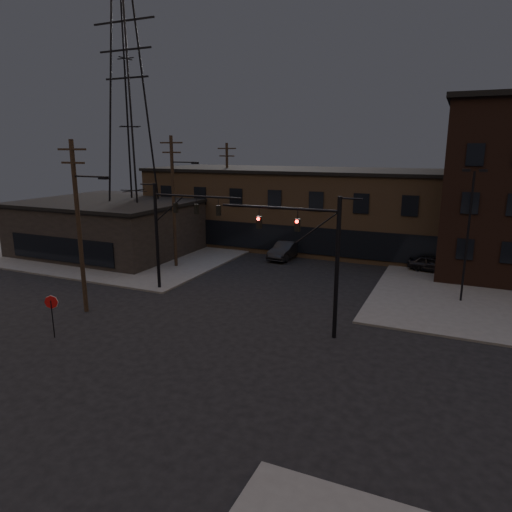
{
  "coord_description": "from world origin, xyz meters",
  "views": [
    {
      "loc": [
        12.31,
        -19.32,
        10.51
      ],
      "look_at": [
        0.3,
        7.5,
        3.5
      ],
      "focal_mm": 32.0,
      "sensor_mm": 36.0,
      "label": 1
    }
  ],
  "objects_px": {
    "parked_car_lot_a": "(432,264)",
    "car_crossing": "(286,250)",
    "traffic_signal_far": "(171,225)",
    "stop_sign": "(52,307)",
    "traffic_signal_near": "(317,251)"
  },
  "relations": [
    {
      "from": "traffic_signal_near",
      "to": "stop_sign",
      "type": "height_order",
      "value": "traffic_signal_near"
    },
    {
      "from": "car_crossing",
      "to": "parked_car_lot_a",
      "type": "bearing_deg",
      "value": 4.89
    },
    {
      "from": "traffic_signal_near",
      "to": "car_crossing",
      "type": "xyz_separation_m",
      "value": [
        -8.03,
        16.69,
        -4.1
      ]
    },
    {
      "from": "parked_car_lot_a",
      "to": "car_crossing",
      "type": "distance_m",
      "value": 13.28
    },
    {
      "from": "parked_car_lot_a",
      "to": "traffic_signal_near",
      "type": "bearing_deg",
      "value": 170.9
    },
    {
      "from": "parked_car_lot_a",
      "to": "traffic_signal_far",
      "type": "bearing_deg",
      "value": 135.77
    },
    {
      "from": "traffic_signal_near",
      "to": "stop_sign",
      "type": "bearing_deg",
      "value": -154.1
    },
    {
      "from": "traffic_signal_far",
      "to": "car_crossing",
      "type": "height_order",
      "value": "traffic_signal_far"
    },
    {
      "from": "traffic_signal_far",
      "to": "car_crossing",
      "type": "xyz_separation_m",
      "value": [
        4.05,
        13.19,
        -4.18
      ]
    },
    {
      "from": "parked_car_lot_a",
      "to": "car_crossing",
      "type": "bearing_deg",
      "value": 98.75
    },
    {
      "from": "traffic_signal_near",
      "to": "stop_sign",
      "type": "relative_size",
      "value": 3.23
    },
    {
      "from": "traffic_signal_near",
      "to": "traffic_signal_far",
      "type": "distance_m",
      "value": 12.57
    },
    {
      "from": "traffic_signal_near",
      "to": "parked_car_lot_a",
      "type": "height_order",
      "value": "traffic_signal_near"
    },
    {
      "from": "stop_sign",
      "to": "car_crossing",
      "type": "bearing_deg",
      "value": 77.05
    },
    {
      "from": "parked_car_lot_a",
      "to": "car_crossing",
      "type": "xyz_separation_m",
      "value": [
        -13.28,
        -0.12,
        0.02
      ]
    }
  ]
}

